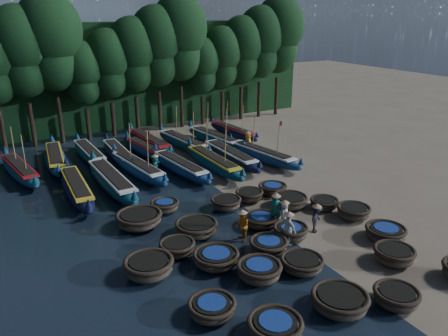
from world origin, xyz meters
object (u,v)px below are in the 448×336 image
coracle_15 (177,247)px  coracle_18 (289,201)px  fisherman_0 (284,213)px  coracle_7 (302,263)px  long_boat_3 (112,181)px  long_boat_9 (20,170)px  long_boat_6 (213,162)px  long_boat_16 (215,138)px  coracle_17 (261,220)px  fisherman_1 (276,209)px  coracle_10 (149,267)px  long_boat_7 (230,156)px  coracle_23 (249,195)px  coracle_6 (259,270)px  coracle_13 (291,231)px  coracle_5 (212,308)px  coracle_16 (196,228)px  coracle_14 (353,211)px  long_boat_15 (183,142)px  long_boat_5 (180,166)px  long_boat_11 (90,153)px  long_boat_13 (146,150)px  long_boat_12 (119,153)px  fisherman_2 (242,225)px  fisherman_6 (248,142)px  coracle_12 (269,246)px  coracle_20 (139,219)px  coracle_2 (340,301)px  fisherman_5 (155,165)px  coracle_24 (273,189)px  long_boat_8 (263,155)px  long_boat_14 (149,142)px  coracle_8 (394,254)px  long_boat_17 (233,131)px  coracle_1 (275,327)px  coracle_3 (396,297)px  coracle_9 (386,232)px  long_boat_2 (77,188)px  fisherman_4 (288,228)px  coracle_11 (216,258)px  coracle_22 (226,203)px

coracle_15 → coracle_18: 8.18m
fisherman_0 → coracle_7: bearing=27.1°
long_boat_3 → long_boat_9: size_ratio=1.14×
long_boat_6 → long_boat_16: bearing=60.1°
coracle_17 → fisherman_1: fisherman_1 is taller
coracle_10 → long_boat_7: long_boat_7 is taller
coracle_23 → fisherman_0: bearing=-93.4°
coracle_6 → coracle_13: coracle_6 is taller
coracle_5 → coracle_23: size_ratio=1.28×
coracle_5 → coracle_16: 6.47m
long_boat_16 → coracle_14: bearing=-97.1°
long_boat_15 → coracle_7: bearing=-105.7°
long_boat_5 → long_boat_6: 2.50m
coracle_18 → long_boat_11: 16.82m
long_boat_13 → long_boat_11: bearing=157.4°
long_boat_7 → long_boat_12: (-7.24, 4.87, -0.04)m
fisherman_2 → fisherman_6: (8.04, 12.13, 0.06)m
coracle_12 → coracle_20: coracle_20 is taller
coracle_14 → coracle_2: bearing=-138.5°
coracle_7 → long_boat_11: 20.88m
fisherman_1 → fisherman_5: 10.79m
coracle_24 → long_boat_8: size_ratio=0.26×
coracle_20 → long_boat_15: bearing=56.0°
coracle_14 → long_boat_14: long_boat_14 is taller
coracle_8 → coracle_16: (-6.79, 6.85, 0.00)m
coracle_15 → long_boat_8: (11.27, 9.35, 0.15)m
fisherman_5 → long_boat_17: bearing=-24.4°
fisherman_0 → coracle_17: bearing=-69.9°
coracle_12 → fisherman_0: (2.29, 1.84, 0.40)m
coracle_14 → fisherman_2: fisherman_2 is taller
coracle_5 → long_boat_7: (9.63, 15.16, 0.19)m
coracle_5 → long_boat_12: long_boat_12 is taller
coracle_1 → coracle_3: coracle_1 is taller
coracle_9 → long_boat_14: bearing=103.6°
coracle_6 → long_boat_2: long_boat_2 is taller
long_boat_2 → long_boat_14: size_ratio=0.97×
coracle_5 → coracle_10: (-1.14, 3.73, 0.10)m
coracle_1 → coracle_18: 11.19m
long_boat_9 → fisherman_4: 19.82m
coracle_2 → long_boat_9: 23.66m
coracle_15 → coracle_18: coracle_18 is taller
coracle_13 → coracle_24: size_ratio=0.96×
long_boat_3 → coracle_24: bearing=-35.3°
coracle_7 → long_boat_2: long_boat_2 is taller
coracle_23 → long_boat_7: long_boat_7 is taller
coracle_18 → long_boat_16: bearing=80.6°
coracle_8 → coracle_11: size_ratio=0.79×
coracle_12 → long_boat_17: bearing=64.2°
long_boat_9 → fisherman_6: 17.12m
coracle_2 → coracle_22: (0.70, 10.14, -0.01)m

